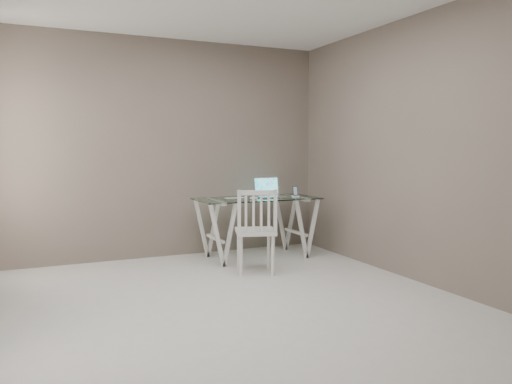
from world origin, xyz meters
TOP-DOWN VIEW (x-y plane):
  - room at (-0.06, 0.02)m, footprint 4.50×4.52m
  - desk at (0.96, 1.70)m, footprint 1.50×0.70m
  - chair at (0.62, 0.97)m, footprint 0.53×0.53m
  - laptop at (1.16, 1.78)m, footprint 0.35×0.28m
  - keyboard at (0.68, 1.75)m, footprint 0.26×0.11m
  - mouse at (0.85, 1.56)m, footprint 0.11×0.06m
  - phone_dock at (1.47, 1.64)m, footprint 0.07×0.07m

SIDE VIEW (x-z plane):
  - desk at x=0.96m, z-range 0.01..0.76m
  - chair at x=0.62m, z-range 0.05..0.97m
  - keyboard at x=0.68m, z-range 0.75..0.75m
  - mouse at x=0.85m, z-range 0.75..0.78m
  - phone_dock at x=1.47m, z-range 0.72..0.85m
  - laptop at x=1.16m, z-range 0.68..0.93m
  - room at x=-0.06m, z-range 0.36..3.07m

